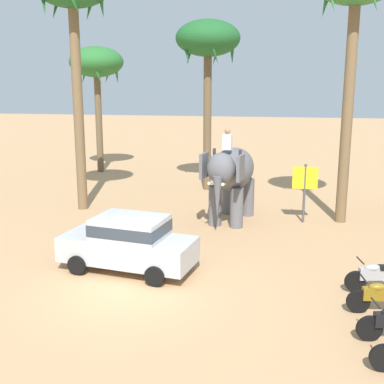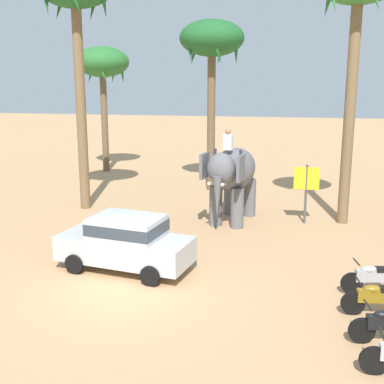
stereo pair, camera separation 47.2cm
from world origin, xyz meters
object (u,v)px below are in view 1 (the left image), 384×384
Objects in this scene: car_sedan_foreground at (129,241)px; motorcycle_fourth_in_row at (377,276)px; signboard_yellow at (305,182)px; palm_tree_near_hut at (97,65)px; motorcycle_mid_row at (383,296)px; palm_tree_far_back at (208,44)px; elephant_with_mahout at (231,174)px.

motorcycle_fourth_in_row is at bearing -3.58° from car_sedan_foreground.
palm_tree_near_hut is at bearing 141.69° from signboard_yellow.
motorcycle_fourth_in_row is 21.68m from palm_tree_near_hut.
motorcycle_mid_row is at bearing -79.03° from signboard_yellow.
palm_tree_near_hut is 8.20m from palm_tree_far_back.
motorcycle_fourth_in_row is at bearing -75.92° from signboard_yellow.
signboard_yellow is at bearing 7.19° from elephant_with_mahout.
palm_tree_near_hut is (-13.35, 17.26, 5.94)m from motorcycle_mid_row.
elephant_with_mahout is at bearing -73.51° from palm_tree_far_back.
elephant_with_mahout is (2.62, 5.77, 1.06)m from car_sedan_foreground.
elephant_with_mahout is 2.22× the size of motorcycle_mid_row.
signboard_yellow is at bearing -38.31° from palm_tree_near_hut.
palm_tree_near_hut reaches higher than signboard_yellow.
palm_tree_near_hut is at bearing 151.44° from palm_tree_far_back.
elephant_with_mahout is 2.24× the size of motorcycle_fourth_in_row.
car_sedan_foreground is at bearing -132.20° from signboard_yellow.
palm_tree_far_back is (0.90, 11.58, 6.44)m from car_sedan_foreground.
car_sedan_foreground is at bearing -68.00° from palm_tree_near_hut.
car_sedan_foreground is 7.24m from motorcycle_fourth_in_row.
palm_tree_far_back is at bearing -28.56° from palm_tree_near_hut.
car_sedan_foreground is 0.51× the size of palm_tree_far_back.
car_sedan_foreground is 2.43× the size of motorcycle_fourth_in_row.
signboard_yellow reaches higher than motorcycle_fourth_in_row.
palm_tree_far_back is at bearing 117.70° from motorcycle_fourth_in_row.
elephant_with_mahout is 8.92m from motorcycle_mid_row.
motorcycle_fourth_in_row is at bearing -62.30° from palm_tree_far_back.
palm_tree_near_hut reaches higher than motorcycle_fourth_in_row.
signboard_yellow is at bearing 104.08° from motorcycle_fourth_in_row.
motorcycle_fourth_in_row is 6.90m from signboard_yellow.
signboard_yellow is (11.81, -9.34, -4.72)m from palm_tree_near_hut.
signboard_yellow is (-1.54, 7.93, 1.22)m from motorcycle_mid_row.
palm_tree_near_hut reaches higher than elephant_with_mahout.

